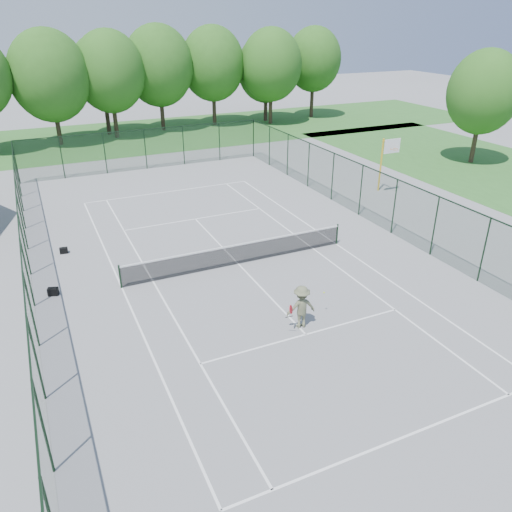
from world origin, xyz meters
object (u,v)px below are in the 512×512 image
object	(u,v)px
tennis_net	(238,253)
basketball_goal	(387,154)
sports_bag_a	(53,292)
tennis_player	(301,307)

from	to	relation	value
tennis_net	basketball_goal	world-z (taller)	basketball_goal
sports_bag_a	tennis_player	distance (m)	10.52
sports_bag_a	tennis_net	bearing A→B (deg)	15.10
basketball_goal	tennis_net	bearing A→B (deg)	-156.00
basketball_goal	tennis_player	world-z (taller)	basketball_goal
sports_bag_a	tennis_player	xyz separation A→B (m)	(8.31, -6.42, 0.69)
sports_bag_a	basketball_goal	bearing A→B (deg)	32.89
tennis_net	tennis_player	bearing A→B (deg)	-89.15
tennis_net	tennis_player	world-z (taller)	tennis_player
tennis_net	tennis_player	xyz separation A→B (m)	(0.09, -5.83, 0.28)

